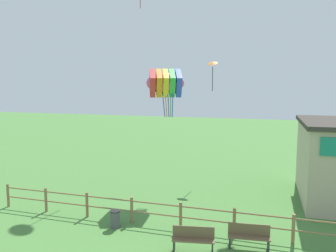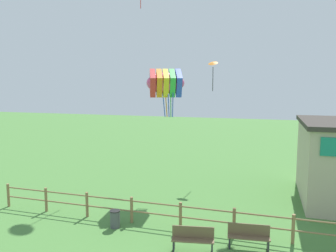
# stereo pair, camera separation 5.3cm
# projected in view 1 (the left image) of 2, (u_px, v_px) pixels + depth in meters

# --- Properties ---
(wooden_fence) EXTENTS (17.01, 0.14, 1.26)m
(wooden_fence) POSITION_uv_depth(u_px,v_px,m) (156.00, 211.00, 15.24)
(wooden_fence) COLOR olive
(wooden_fence) RESTS_ON ground_plane
(park_bench_near_fence) EXTENTS (1.71, 0.68, 0.98)m
(park_bench_near_fence) POSITION_uv_depth(u_px,v_px,m) (193.00, 238.00, 12.91)
(park_bench_near_fence) COLOR brown
(park_bench_near_fence) RESTS_ON ground_plane
(park_bench_by_building) EXTENTS (1.70, 0.59, 0.98)m
(park_bench_by_building) POSITION_uv_depth(u_px,v_px,m) (249.00, 236.00, 13.15)
(park_bench_by_building) COLOR brown
(park_bench_by_building) RESTS_ON ground_plane
(trash_bin) EXTENTS (0.49, 0.49, 0.81)m
(trash_bin) POSITION_uv_depth(u_px,v_px,m) (115.00, 219.00, 15.09)
(trash_bin) COLOR #4C4C51
(trash_bin) RESTS_ON ground_plane
(kite_rainbow_parafoil) EXTENTS (2.80, 2.46, 2.97)m
(kite_rainbow_parafoil) POSITION_uv_depth(u_px,v_px,m) (165.00, 83.00, 20.03)
(kite_rainbow_parafoil) COLOR #E54C8C
(kite_orange_delta) EXTENTS (0.80, 0.76, 2.21)m
(kite_orange_delta) POSITION_uv_depth(u_px,v_px,m) (213.00, 65.00, 23.62)
(kite_orange_delta) COLOR orange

